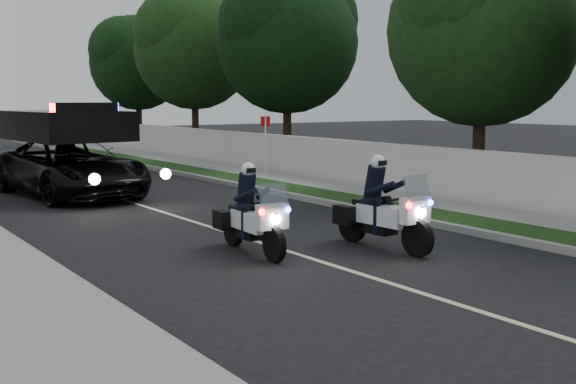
% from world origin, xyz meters
% --- Properties ---
extents(ground, '(120.00, 120.00, 0.00)m').
position_xyz_m(ground, '(0.00, 0.00, 0.00)').
color(ground, black).
rests_on(ground, ground).
extents(curb_right, '(0.20, 60.00, 0.15)m').
position_xyz_m(curb_right, '(4.10, 10.00, 0.07)').
color(curb_right, gray).
rests_on(curb_right, ground).
extents(grass_verge, '(1.20, 60.00, 0.16)m').
position_xyz_m(grass_verge, '(4.80, 10.00, 0.08)').
color(grass_verge, '#193814').
rests_on(grass_verge, ground).
extents(sidewalk_right, '(1.40, 60.00, 0.16)m').
position_xyz_m(sidewalk_right, '(6.10, 10.00, 0.08)').
color(sidewalk_right, gray).
rests_on(sidewalk_right, ground).
extents(property_wall, '(0.22, 60.00, 1.50)m').
position_xyz_m(property_wall, '(7.10, 10.00, 0.75)').
color(property_wall, beige).
rests_on(property_wall, ground).
extents(lane_marking, '(0.12, 50.00, 0.01)m').
position_xyz_m(lane_marking, '(0.00, 10.00, 0.00)').
color(lane_marking, '#BFB78C').
rests_on(lane_marking, ground).
extents(police_moto_left, '(0.82, 2.01, 1.67)m').
position_xyz_m(police_moto_left, '(-0.62, 2.15, 0.00)').
color(police_moto_left, silver).
rests_on(police_moto_left, ground).
extents(police_moto_right, '(0.84, 2.14, 1.79)m').
position_xyz_m(police_moto_right, '(1.62, 1.11, 0.00)').
color(police_moto_right, silver).
rests_on(police_moto_right, ground).
extents(police_suv, '(3.31, 6.21, 2.91)m').
position_xyz_m(police_suv, '(-0.97, 11.64, 0.00)').
color(police_suv, black).
rests_on(police_suv, ground).
extents(sign_post, '(0.42, 0.42, 2.28)m').
position_xyz_m(sign_post, '(6.00, 12.15, 0.00)').
color(sign_post, '#A90C1B').
rests_on(sign_post, ground).
extents(tree_right_b, '(6.80, 6.80, 9.24)m').
position_xyz_m(tree_right_b, '(9.21, 5.43, 0.00)').
color(tree_right_b, '#193E14').
rests_on(tree_right_b, ground).
extents(tree_right_c, '(7.30, 7.30, 10.05)m').
position_xyz_m(tree_right_c, '(9.98, 16.68, 0.00)').
color(tree_right_c, black).
rests_on(tree_right_c, ground).
extents(tree_right_d, '(7.79, 7.79, 10.36)m').
position_xyz_m(tree_right_d, '(9.81, 25.06, 0.00)').
color(tree_right_d, '#1D4216').
rests_on(tree_right_d, ground).
extents(tree_right_e, '(6.30, 6.30, 9.69)m').
position_xyz_m(tree_right_e, '(10.04, 33.21, 0.00)').
color(tree_right_e, black).
rests_on(tree_right_e, ground).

